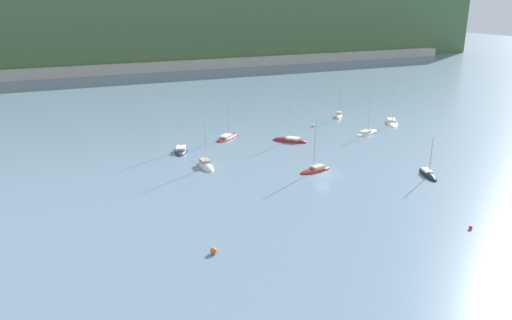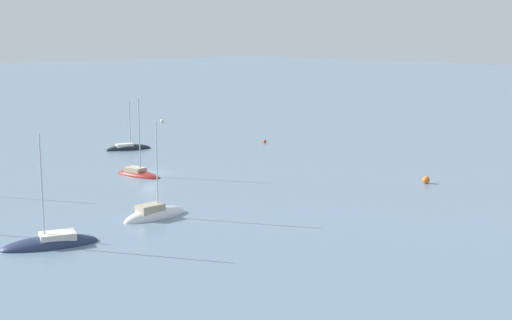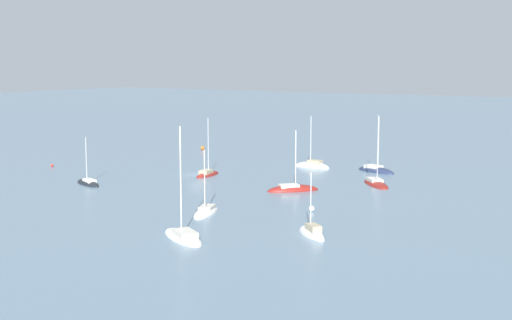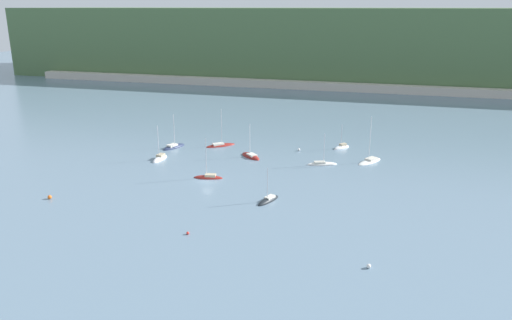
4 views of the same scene
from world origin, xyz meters
TOP-DOWN VIEW (x-y plane):
  - ground_plane at (0.00, 0.00)m, footprint 600.00×600.00m
  - hillside_ridge at (0.00, 184.14)m, footprint 353.66×84.25m
  - shore_town_strip at (0.00, 138.51)m, footprint 300.61×6.00m
  - sailboat_0 at (26.78, 36.72)m, footprint 4.81×5.62m
  - sailboat_1 at (-7.46, 29.43)m, footprint 8.47×7.91m
  - sailboat_2 at (-19.71, 24.11)m, footprint 5.37×8.49m
  - sailboat_3 at (23.69, 19.88)m, footprint 8.09×4.94m
  - sailboat_4 at (4.22, 21.26)m, footprint 7.58×7.22m
  - sailboat_5 at (-18.24, 12.40)m, footprint 2.25×6.97m
  - sailboat_6 at (35.35, 25.58)m, footprint 7.02×9.07m
  - sailboat_7 at (16.83, -8.14)m, footprint 4.08×7.13m
  - sailboat_8 at (-0.48, 2.02)m, footprint 7.22×3.34m
  - mooring_buoy_0 at (7.06, -27.48)m, footprint 0.52×0.52m
  - mooring_buoy_2 at (-27.77, -19.71)m, footprint 0.85×0.85m
  - mooring_buoy_3 at (15.56, 30.61)m, footprint 0.73×0.73m

SIDE VIEW (x-z plane):
  - ground_plane at x=0.00m, z-range 0.00..0.00m
  - sailboat_4 at x=4.22m, z-range -4.89..5.02m
  - sailboat_3 at x=23.69m, z-range -4.30..4.45m
  - sailboat_7 at x=16.83m, z-range -3.99..4.14m
  - sailboat_2 at x=-19.71m, z-range -5.12..5.29m
  - sailboat_1 at x=-7.46m, z-range -5.63..5.82m
  - sailboat_0 at x=26.78m, z-range -3.87..4.10m
  - sailboat_5 at x=-18.24m, z-range -5.00..5.23m
  - sailboat_6 at x=35.35m, z-range -6.24..6.48m
  - sailboat_8 at x=-0.48m, z-range -5.02..5.26m
  - mooring_buoy_0 at x=7.06m, z-range 0.00..0.52m
  - mooring_buoy_3 at x=15.56m, z-range 0.00..0.73m
  - mooring_buoy_2 at x=-27.77m, z-range 0.00..0.85m
  - shore_town_strip at x=0.00m, z-range 0.00..3.69m
  - hillside_ridge at x=0.00m, z-range 0.00..37.87m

